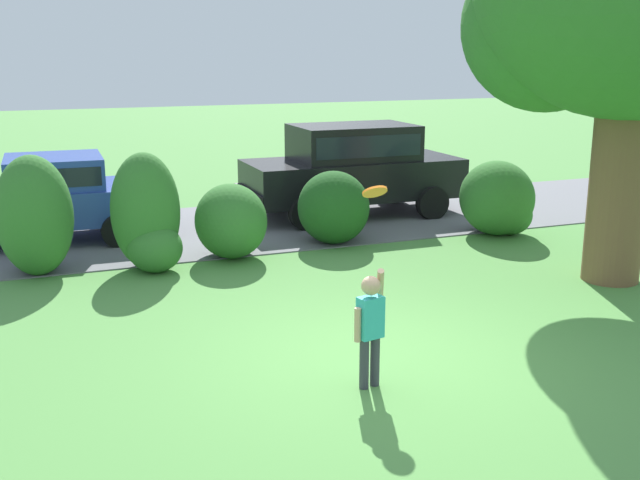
{
  "coord_description": "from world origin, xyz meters",
  "views": [
    {
      "loc": [
        -3.59,
        -7.47,
        3.45
      ],
      "look_at": [
        -0.22,
        1.22,
        1.1
      ],
      "focal_mm": 42.71,
      "sensor_mm": 36.0,
      "label": 1
    }
  ],
  "objects_px": {
    "parked_suv": "(353,165)",
    "frisbee": "(375,192)",
    "parked_sedan": "(43,196)",
    "child_thrower": "(370,322)"
  },
  "relations": [
    {
      "from": "child_thrower",
      "to": "frisbee",
      "type": "relative_size",
      "value": 4.53
    },
    {
      "from": "parked_suv",
      "to": "parked_sedan",
      "type": "bearing_deg",
      "value": 179.93
    },
    {
      "from": "parked_sedan",
      "to": "parked_suv",
      "type": "distance_m",
      "value": 6.16
    },
    {
      "from": "parked_suv",
      "to": "frisbee",
      "type": "bearing_deg",
      "value": -111.91
    },
    {
      "from": "parked_suv",
      "to": "frisbee",
      "type": "height_order",
      "value": "frisbee"
    },
    {
      "from": "parked_suv",
      "to": "frisbee",
      "type": "distance_m",
      "value": 7.74
    },
    {
      "from": "child_thrower",
      "to": "frisbee",
      "type": "distance_m",
      "value": 1.45
    },
    {
      "from": "parked_sedan",
      "to": "frisbee",
      "type": "relative_size",
      "value": 15.63
    },
    {
      "from": "child_thrower",
      "to": "parked_sedan",
      "type": "bearing_deg",
      "value": 110.45
    },
    {
      "from": "parked_suv",
      "to": "frisbee",
      "type": "xyz_separation_m",
      "value": [
        -2.87,
        -7.14,
        0.86
      ]
    }
  ]
}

